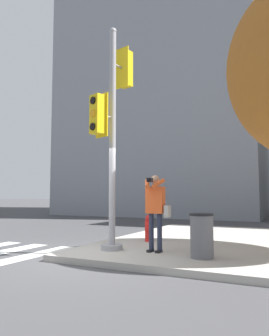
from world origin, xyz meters
The scene contains 7 objects.
ground_plane centered at (0.00, 0.00, 0.00)m, with size 160.00×160.00×0.00m, color #424244.
sidewalk_corner centered at (3.50, 3.50, 0.07)m, with size 8.00×8.00×0.14m.
traffic_signal_pole centered at (0.47, 0.70, 3.14)m, with size 0.61×1.21×5.32m.
person_photographer centered at (1.50, 0.89, 1.16)m, with size 0.58×0.54×1.71m.
fire_hydrant centered at (0.71, 2.31, 0.50)m, with size 0.22×0.28×0.73m.
trash_bin centered at (2.61, 0.62, 0.58)m, with size 0.48×0.48×0.88m.
building_left centered at (-4.27, 18.67, 9.10)m, with size 14.05×13.23×18.18m.
Camera 1 is at (4.33, -5.96, 1.40)m, focal length 35.00 mm.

